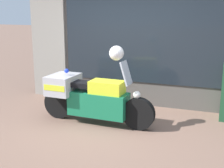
# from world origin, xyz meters

# --- Properties ---
(ground_plane) EXTENTS (60.00, 60.00, 0.00)m
(ground_plane) POSITION_xyz_m (0.00, 0.00, 0.00)
(ground_plane) COLOR #7A5B4C
(shop_building) EXTENTS (5.18, 0.55, 3.22)m
(shop_building) POSITION_xyz_m (-0.39, 2.00, 1.62)
(shop_building) COLOR #56514C
(shop_building) RESTS_ON ground
(window_display) EXTENTS (3.81, 0.30, 1.81)m
(window_display) POSITION_xyz_m (0.38, 2.03, 0.44)
(window_display) COLOR slate
(window_display) RESTS_ON ground
(paramedic_motorcycle) EXTENTS (2.33, 0.71, 1.28)m
(paramedic_motorcycle) POSITION_xyz_m (-0.40, 0.36, 0.53)
(paramedic_motorcycle) COLOR black
(paramedic_motorcycle) RESTS_ON ground
(white_helmet) EXTENTS (0.27, 0.27, 0.27)m
(white_helmet) POSITION_xyz_m (0.18, 0.34, 1.41)
(white_helmet) COLOR white
(white_helmet) RESTS_ON paramedic_motorcycle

